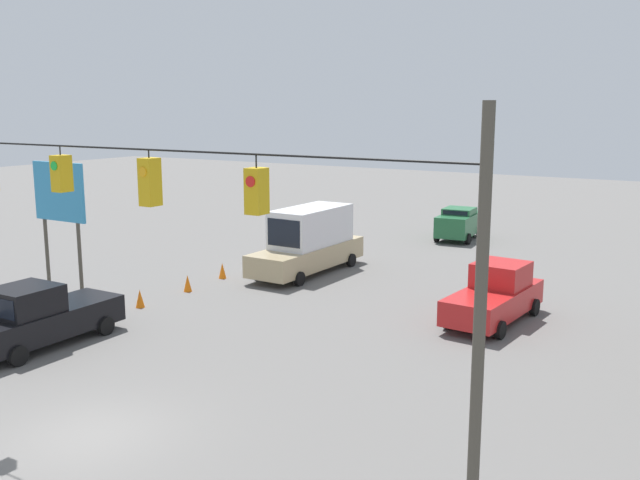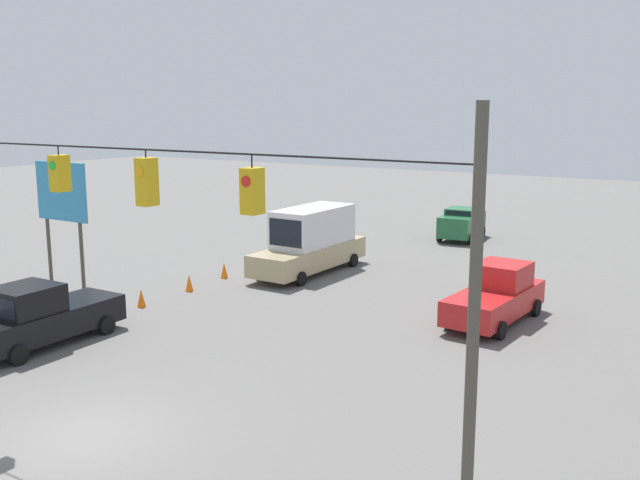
{
  "view_description": "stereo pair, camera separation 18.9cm",
  "coord_description": "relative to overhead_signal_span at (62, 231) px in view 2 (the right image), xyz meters",
  "views": [
    {
      "loc": [
        -13.06,
        10.77,
        7.84
      ],
      "look_at": [
        -1.33,
        -8.5,
        3.57
      ],
      "focal_mm": 40.0,
      "sensor_mm": 36.0,
      "label": 1
    },
    {
      "loc": [
        -13.22,
        10.68,
        7.84
      ],
      "look_at": [
        -1.33,
        -8.5,
        3.57
      ],
      "focal_mm": 40.0,
      "sensor_mm": 36.0,
      "label": 2
    }
  ],
  "objects": [
    {
      "name": "traffic_cone_third",
      "position": [
        7.02,
        -8.99,
        -4.7
      ],
      "size": [
        0.36,
        0.36,
        0.72
      ],
      "primitive_type": "cone",
      "color": "orange",
      "rests_on": "ground_plane"
    },
    {
      "name": "traffic_cone_nearest",
      "position": [
        7.08,
        -4.0,
        -4.7
      ],
      "size": [
        0.36,
        0.36,
        0.72
      ],
      "primitive_type": "cone",
      "color": "orange",
      "rests_on": "ground_plane"
    },
    {
      "name": "sedan_green_withflow_deep",
      "position": [
        1.46,
        -29.35,
        -4.08
      ],
      "size": [
        2.31,
        4.15,
        1.88
      ],
      "color": "#236038",
      "rests_on": "ground_plane"
    },
    {
      "name": "traffic_cone_second",
      "position": [
        7.14,
        -6.56,
        -4.7
      ],
      "size": [
        0.36,
        0.36,
        0.72
      ],
      "primitive_type": "cone",
      "color": "orange",
      "rests_on": "ground_plane"
    },
    {
      "name": "overhead_signal_span",
      "position": [
        0.0,
        0.0,
        0.0
      ],
      "size": [
        19.45,
        0.38,
        7.92
      ],
      "color": "#4C473D",
      "rests_on": "ground_plane"
    },
    {
      "name": "traffic_cone_fifth",
      "position": [
        7.29,
        -14.45,
        -4.7
      ],
      "size": [
        0.36,
        0.36,
        0.72
      ],
      "primitive_type": "cone",
      "color": "orange",
      "rests_on": "ground_plane"
    },
    {
      "name": "box_truck_tan_withflow_far",
      "position": [
        4.56,
        -17.6,
        -3.55
      ],
      "size": [
        2.52,
        7.07,
        3.09
      ],
      "color": "tan",
      "rests_on": "ground_plane"
    },
    {
      "name": "traffic_cone_fourth",
      "position": [
        7.06,
        -11.82,
        -4.7
      ],
      "size": [
        0.36,
        0.36,
        0.72
      ],
      "primitive_type": "cone",
      "color": "orange",
      "rests_on": "ground_plane"
    },
    {
      "name": "roadside_billboard",
      "position": [
        12.22,
        -9.65,
        -1.25
      ],
      "size": [
        3.06,
        0.16,
        5.46
      ],
      "color": "#4C473D",
      "rests_on": "ground_plane"
    },
    {
      "name": "pickup_truck_red_oncoming_far",
      "position": [
        -5.47,
        -14.51,
        -4.09
      ],
      "size": [
        2.47,
        5.36,
        2.12
      ],
      "color": "red",
      "rests_on": "ground_plane"
    },
    {
      "name": "ground_plane",
      "position": [
        -0.06,
        -0.3,
        -5.06
      ],
      "size": [
        140.0,
        140.0,
        0.0
      ],
      "primitive_type": "plane",
      "color": "#605E5B"
    },
    {
      "name": "pickup_truck_black_parked_shoulder",
      "position": [
        6.5,
        -3.99,
        -4.09
      ],
      "size": [
        2.21,
        5.4,
        2.12
      ],
      "color": "black",
      "rests_on": "ground_plane"
    }
  ]
}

